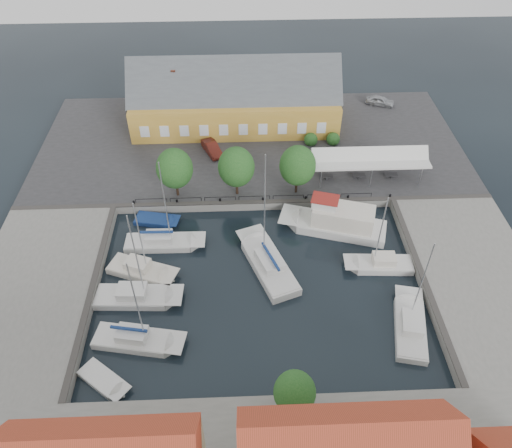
{
  "coord_description": "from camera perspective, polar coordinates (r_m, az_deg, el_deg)",
  "views": [
    {
      "loc": [
        -1.64,
        -34.22,
        38.33
      ],
      "look_at": [
        0.0,
        6.0,
        1.5
      ],
      "focal_mm": 35.0,
      "sensor_mm": 36.0,
      "label": 1
    }
  ],
  "objects": [
    {
      "name": "west_boat_c",
      "position": [
        50.42,
        -13.44,
        -8.19
      ],
      "size": [
        8.73,
        3.17,
        11.55
      ],
      "color": "silver",
      "rests_on": "ground"
    },
    {
      "name": "launch_nw",
      "position": [
        58.14,
        -11.31,
        0.33
      ],
      "size": [
        5.36,
        3.0,
        0.88
      ],
      "color": "navy",
      "rests_on": "ground"
    },
    {
      "name": "car_red",
      "position": [
        66.05,
        -5.05,
        8.61
      ],
      "size": [
        3.13,
        4.58,
        1.43
      ],
      "primitive_type": "imported",
      "rotation": [
        0.0,
        0.0,
        0.41
      ],
      "color": "#531912",
      "rests_on": "north_quay"
    },
    {
      "name": "west_quay",
      "position": [
        53.7,
        -23.99,
        -7.21
      ],
      "size": [
        12.0,
        24.0,
        1.0
      ],
      "primitive_type": "cube",
      "color": "slate",
      "rests_on": "ground"
    },
    {
      "name": "car_silver",
      "position": [
        78.87,
        14.0,
        13.52
      ],
      "size": [
        4.49,
        3.09,
        1.42
      ],
      "primitive_type": "imported",
      "rotation": [
        0.0,
        0.0,
        1.2
      ],
      "color": "#A6A9AE",
      "rests_on": "north_quay"
    },
    {
      "name": "tent_canopy",
      "position": [
        61.79,
        12.86,
        7.19
      ],
      "size": [
        14.0,
        4.0,
        2.83
      ],
      "color": "silver",
      "rests_on": "north_quay"
    },
    {
      "name": "north_quay",
      "position": [
        68.61,
        -0.59,
        9.0
      ],
      "size": [
        56.0,
        26.0,
        1.0
      ],
      "primitive_type": "cube",
      "color": "#2D2D30",
      "rests_on": "ground"
    },
    {
      "name": "quay_trees",
      "position": [
        57.05,
        -2.27,
        6.53
      ],
      "size": [
        18.2,
        4.2,
        6.3
      ],
      "color": "black",
      "rests_on": "north_quay"
    },
    {
      "name": "east_boat_b",
      "position": [
        53.45,
        13.96,
        -4.61
      ],
      "size": [
        7.27,
        2.74,
        9.92
      ],
      "color": "silver",
      "rests_on": "ground"
    },
    {
      "name": "center_sailboat",
      "position": [
        51.85,
        1.36,
        -4.64
      ],
      "size": [
        6.43,
        10.65,
        14.01
      ],
      "color": "silver",
      "rests_on": "ground"
    },
    {
      "name": "east_quay",
      "position": [
        55.02,
        24.05,
        -5.77
      ],
      "size": [
        12.0,
        24.0,
        1.0
      ],
      "primitive_type": "cube",
      "color": "slate",
      "rests_on": "ground"
    },
    {
      "name": "west_boat_d",
      "position": [
        47.32,
        -13.42,
        -12.84
      ],
      "size": [
        8.63,
        3.97,
        11.21
      ],
      "color": "silver",
      "rests_on": "ground"
    },
    {
      "name": "trawler",
      "position": [
        56.14,
        9.23,
        0.13
      ],
      "size": [
        12.29,
        6.8,
        5.0
      ],
      "color": "silver",
      "rests_on": "ground"
    },
    {
      "name": "ground",
      "position": [
        51.41,
        0.27,
        -5.75
      ],
      "size": [
        140.0,
        140.0,
        0.0
      ],
      "primitive_type": "plane",
      "color": "black",
      "rests_on": "ground"
    },
    {
      "name": "east_boat_c",
      "position": [
        49.13,
        17.17,
        -11.1
      ],
      "size": [
        4.36,
        8.71,
        10.78
      ],
      "color": "silver",
      "rests_on": "ground"
    },
    {
      "name": "quay_edge_fittings",
      "position": [
        53.94,
        0.08,
        -1.24
      ],
      "size": [
        56.0,
        24.72,
        0.4
      ],
      "color": "#383533",
      "rests_on": "north_quay"
    },
    {
      "name": "west_boat_a",
      "position": [
        55.07,
        -10.56,
        -2.17
      ],
      "size": [
        8.84,
        2.64,
        11.58
      ],
      "color": "silver",
      "rests_on": "ground"
    },
    {
      "name": "west_boat_b",
      "position": [
        52.66,
        -12.96,
        -5.28
      ],
      "size": [
        7.66,
        4.94,
        10.17
      ],
      "color": "beige",
      "rests_on": "ground"
    },
    {
      "name": "launch_sw",
      "position": [
        46.0,
        -16.99,
        -16.81
      ],
      "size": [
        4.98,
        4.45,
        0.98
      ],
      "color": "silver",
      "rests_on": "ground"
    },
    {
      "name": "warehouse",
      "position": [
        71.17,
        -2.91,
        13.96
      ],
      "size": [
        28.56,
        14.0,
        9.55
      ],
      "color": "#BE8B2E",
      "rests_on": "north_quay"
    }
  ]
}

